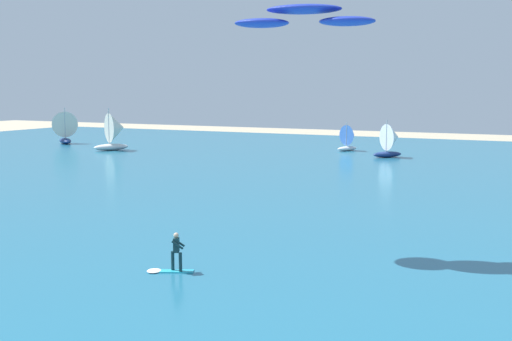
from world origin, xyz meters
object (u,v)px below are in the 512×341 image
kitesurfer (172,258)px  kite (304,17)px  sailboat_center_horizon (64,127)px  sailboat_anchored_offshore (392,140)px  sailboat_outermost (115,131)px  sailboat_mid_left (350,137)px

kitesurfer → kite: bearing=58.5°
sailboat_center_horizon → sailboat_anchored_offshore: bearing=2.9°
kite → sailboat_outermost: kite is taller
kitesurfer → sailboat_center_horizon: 66.64m
sailboat_mid_left → sailboat_outermost: 28.82m
sailboat_center_horizon → sailboat_outermost: sailboat_outermost is taller
kitesurfer → sailboat_anchored_offshore: sailboat_anchored_offshore is taller
kitesurfer → kite: size_ratio=0.30×
kite → sailboat_anchored_offshore: (-6.60, 42.47, -8.91)m
kite → sailboat_center_horizon: (-51.80, 40.15, -8.54)m
sailboat_anchored_offshore → sailboat_center_horizon: bearing=-177.1°
kite → sailboat_center_horizon: 66.10m
kitesurfer → kite: 12.22m
sailboat_mid_left → sailboat_outermost: (-26.11, -12.16, 0.74)m
kite → sailboat_mid_left: (-13.08, 47.63, -9.19)m
sailboat_center_horizon → sailboat_outermost: (12.62, -4.68, 0.09)m
sailboat_center_horizon → kitesurfer: bearing=-43.5°
kite → sailboat_mid_left: 50.24m
kite → sailboat_anchored_offshore: kite is taller
sailboat_outermost → kite: bearing=-42.1°
kitesurfer → sailboat_outermost: 54.53m
sailboat_mid_left → sailboat_outermost: sailboat_outermost is taller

